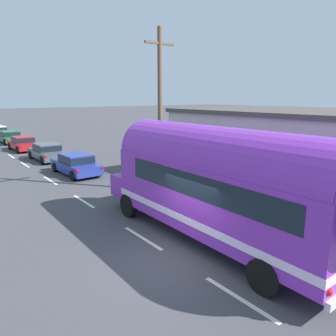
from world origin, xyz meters
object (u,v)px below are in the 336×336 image
painted_bus (226,182)px  car_fourth (10,136)px  utility_pole (160,109)px  car_lead (76,163)px  car_second (47,151)px  car_third (23,143)px

painted_bus → car_fourth: (-0.04, 32.07, -1.57)m
utility_pole → car_lead: 7.78m
utility_pole → car_fourth: bearing=95.4°
utility_pole → car_fourth: (-2.37, 25.22, -3.69)m
painted_bus → car_second: size_ratio=2.54×
car_lead → car_third: 12.47m
painted_bus → car_fourth: painted_bus is taller
utility_pole → painted_bus: bearing=-108.8°
car_third → car_fourth: same height
car_second → painted_bus: bearing=-90.3°
utility_pole → car_third: (-2.51, 18.95, -3.69)m
painted_bus → car_fourth: size_ratio=2.54×
car_second → car_third: 6.35m
painted_bus → car_second: 19.52m
car_third → car_fourth: (0.13, 6.27, 0.01)m
painted_bus → car_second: painted_bus is taller
painted_bus → car_fourth: 32.11m
utility_pole → car_second: size_ratio=1.87×
car_third → car_second: bearing=-87.4°
car_second → car_fourth: same height
painted_bus → car_third: size_ratio=2.65×
painted_bus → car_third: 25.85m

